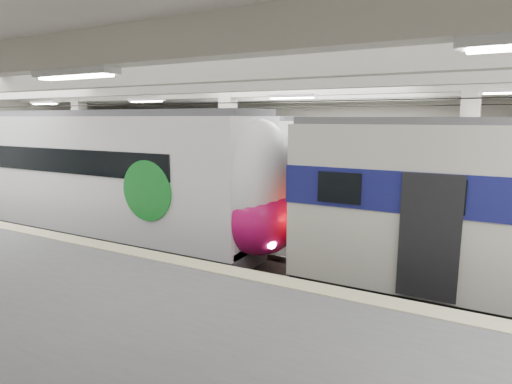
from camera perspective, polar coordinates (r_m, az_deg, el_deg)
The scene contains 3 objects.
station_hall at distance 10.43m, azimuth -3.70°, elevation 4.14°, with size 36.00×24.00×5.75m.
modern_emu at distance 15.23m, azimuth -17.05°, elevation 1.67°, with size 14.07×2.90×4.53m.
far_train at distance 21.08m, azimuth -11.58°, elevation 4.13°, with size 13.60×3.07×4.34m.
Camera 1 is at (5.57, -10.50, 4.29)m, focal length 30.00 mm.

